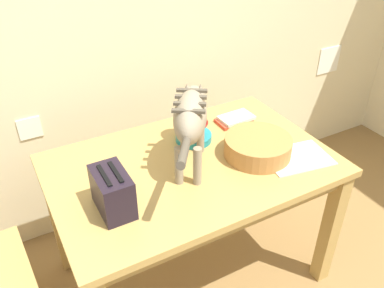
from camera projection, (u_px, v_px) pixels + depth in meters
The scene contains 9 objects.
wall_rear at pixel (100, 13), 2.01m from camera, with size 5.02×0.11×2.50m.
dining_table at pixel (192, 178), 1.88m from camera, with size 1.27×0.83×0.73m.
cat at pixel (191, 117), 1.69m from camera, with size 0.41×0.60×0.35m.
saucer_bowl at pixel (194, 137), 1.98m from camera, with size 0.18×0.18×0.03m, color teal.
coffee_mug at pixel (194, 127), 1.95m from camera, with size 0.12×0.08×0.08m.
magazine at pixel (297, 158), 1.85m from camera, with size 0.30×0.21×0.01m, color silver.
book_stack at pixel (235, 119), 2.12m from camera, with size 0.20×0.12×0.03m.
wicker_basket at pixel (258, 146), 1.85m from camera, with size 0.31×0.31×0.09m.
toaster at pixel (113, 192), 1.52m from camera, with size 0.12×0.20×0.18m.
Camera 1 is at (-0.58, 0.01, 1.80)m, focal length 37.61 mm.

